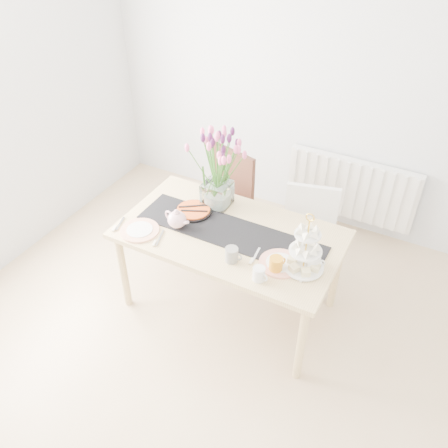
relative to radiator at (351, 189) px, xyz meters
The scene contains 16 objects.
room_shell 2.40m from the radiator, 102.86° to the right, with size 4.50×4.50×4.50m.
radiator is the anchor object (origin of this frame).
dining_table 1.54m from the radiator, 110.09° to the right, with size 1.60×0.90×0.75m.
chair_brown 1.21m from the radiator, 141.00° to the right, with size 0.56×0.56×0.93m.
chair_white 0.85m from the radiator, 97.84° to the right, with size 0.52×0.52×0.86m.
table_runner 1.56m from the radiator, 110.09° to the right, with size 1.40×0.35×0.01m, color black.
tulip_vase 1.57m from the radiator, 123.35° to the right, with size 0.72×0.72×0.62m.
cake_stand 1.59m from the radiator, 87.26° to the right, with size 0.27×0.27×0.39m.
teapot 1.83m from the radiator, 119.76° to the right, with size 0.22×0.18×0.15m, color silver, non-canonical shape.
cream_jug 1.55m from the radiator, 85.18° to the right, with size 0.09×0.09×0.09m, color white.
tart_tin 1.64m from the radiator, 123.02° to the right, with size 0.28×0.28×0.03m.
mug_grey 1.77m from the radiator, 102.53° to the right, with size 0.09×0.09×0.10m, color slate.
mug_white 1.81m from the radiator, 94.57° to the right, with size 0.08×0.08×0.10m, color silver.
mug_orange 1.69m from the radiator, 92.73° to the right, with size 0.09×0.09×0.11m, color orange.
plate_left 2.07m from the radiator, 122.65° to the right, with size 0.28×0.28×0.01m, color silver.
plate_right 1.61m from the radiator, 92.69° to the right, with size 0.29×0.29×0.01m, color silver.
Camera 1 is at (1.19, -1.61, 2.89)m, focal length 38.00 mm.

